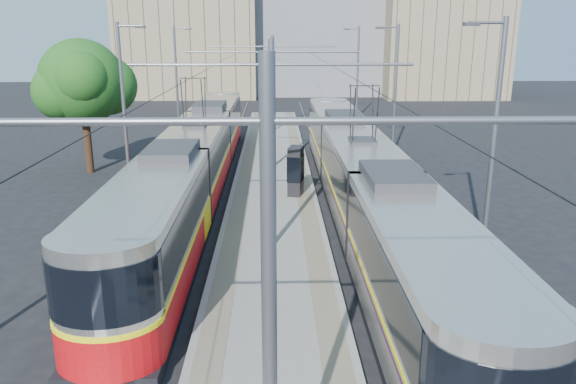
{
  "coord_description": "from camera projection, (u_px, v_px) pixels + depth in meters",
  "views": [
    {
      "loc": [
        0.08,
        -10.51,
        7.5
      ],
      "look_at": [
        0.59,
        10.17,
        1.6
      ],
      "focal_mm": 35.0,
      "sensor_mm": 36.0,
      "label": 1
    }
  ],
  "objects": [
    {
      "name": "rails",
      "position": [
        273.0,
        185.0,
        28.5
      ],
      "size": [
        8.71,
        70.0,
        0.03
      ],
      "color": "gray",
      "rests_on": "ground"
    },
    {
      "name": "catenary",
      "position": [
        272.0,
        103.0,
        24.53
      ],
      "size": [
        9.2,
        70.0,
        7.0
      ],
      "color": "slate",
      "rests_on": "platform"
    },
    {
      "name": "shelter",
      "position": [
        296.0,
        170.0,
        25.54
      ],
      "size": [
        0.84,
        1.13,
        2.23
      ],
      "rotation": [
        0.0,
        0.0,
        -0.23
      ],
      "color": "black",
      "rests_on": "platform"
    },
    {
      "name": "building_left",
      "position": [
        190.0,
        32.0,
        67.55
      ],
      "size": [
        16.32,
        12.24,
        14.98
      ],
      "color": "gray",
      "rests_on": "ground"
    },
    {
      "name": "building_centre",
      "position": [
        320.0,
        31.0,
        71.73
      ],
      "size": [
        18.36,
        14.28,
        15.35
      ],
      "color": "gray",
      "rests_on": "ground"
    },
    {
      "name": "tree",
      "position": [
        89.0,
        83.0,
        30.07
      ],
      "size": [
        4.97,
        4.6,
        7.22
      ],
      "color": "#382314",
      "rests_on": "ground"
    },
    {
      "name": "building_right",
      "position": [
        441.0,
        42.0,
        66.64
      ],
      "size": [
        14.28,
        10.2,
        12.77
      ],
      "color": "gray",
      "rests_on": "ground"
    },
    {
      "name": "tram_right",
      "position": [
        361.0,
        177.0,
        22.78
      ],
      "size": [
        2.43,
        30.6,
        5.5
      ],
      "color": "black",
      "rests_on": "ground"
    },
    {
      "name": "tactile_strip_right",
      "position": [
        302.0,
        180.0,
        28.46
      ],
      "size": [
        0.7,
        50.0,
        0.01
      ],
      "primitive_type": "cube",
      "color": "gray",
      "rests_on": "platform"
    },
    {
      "name": "tactile_strip_left",
      "position": [
        244.0,
        180.0,
        28.39
      ],
      "size": [
        0.7,
        50.0,
        0.01
      ],
      "primitive_type": "cube",
      "color": "gray",
      "rests_on": "platform"
    },
    {
      "name": "street_lamps",
      "position": [
        273.0,
        94.0,
        31.2
      ],
      "size": [
        15.18,
        38.22,
        8.0
      ],
      "color": "slate",
      "rests_on": "ground"
    },
    {
      "name": "tram_left",
      "position": [
        197.0,
        160.0,
        26.47
      ],
      "size": [
        2.43,
        31.45,
        5.5
      ],
      "color": "black",
      "rests_on": "ground"
    },
    {
      "name": "platform",
      "position": [
        273.0,
        183.0,
        28.46
      ],
      "size": [
        4.0,
        50.0,
        0.3
      ],
      "primitive_type": "cube",
      "color": "gray",
      "rests_on": "ground"
    }
  ]
}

